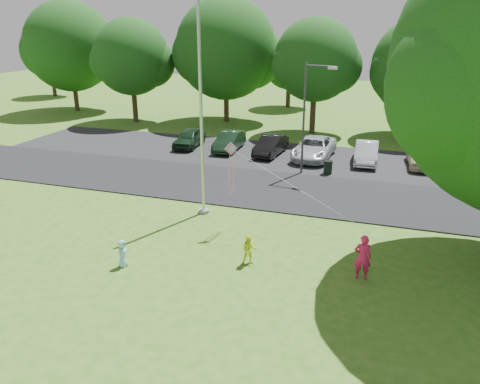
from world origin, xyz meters
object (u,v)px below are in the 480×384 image
(child_yellow, at_px, (249,250))
(child_blue, at_px, (123,253))
(kite, at_px, (234,161))
(street_lamp, at_px, (308,109))
(flagpole, at_px, (201,124))
(woman, at_px, (363,257))
(trash_can, at_px, (328,168))

(child_yellow, xyz_separation_m, child_blue, (-4.28, -1.57, -0.05))
(kite, bearing_deg, street_lamp, 41.45)
(flagpole, bearing_deg, woman, -27.20)
(flagpole, bearing_deg, kite, -35.32)
(trash_can, xyz_separation_m, kite, (-2.67, -8.89, 2.63))
(child_blue, height_order, kite, kite)
(child_yellow, relative_size, kite, 0.20)
(child_blue, bearing_deg, flagpole, -13.33)
(woman, bearing_deg, trash_can, -83.88)
(woman, height_order, child_blue, woman)
(street_lamp, distance_m, trash_can, 3.58)
(child_yellow, height_order, kite, kite)
(child_blue, bearing_deg, street_lamp, -23.02)
(street_lamp, distance_m, child_yellow, 11.66)
(trash_can, bearing_deg, flagpole, -121.73)
(child_blue, bearing_deg, child_yellow, -74.52)
(flagpole, distance_m, child_yellow, 6.39)
(flagpole, height_order, trash_can, flagpole)
(flagpole, relative_size, street_lamp, 1.59)
(trash_can, bearing_deg, child_blue, -112.77)
(woman, bearing_deg, flagpole, -34.73)
(flagpole, distance_m, street_lamp, 7.97)
(trash_can, height_order, woman, woman)
(woman, distance_m, child_blue, 8.43)
(trash_can, height_order, kite, kite)
(street_lamp, bearing_deg, child_blue, -99.05)
(flagpole, distance_m, child_blue, 6.72)
(street_lamp, xyz_separation_m, trash_can, (1.24, 0.30, -3.35))
(flagpole, height_order, woman, flagpole)
(woman, bearing_deg, child_yellow, -4.30)
(child_yellow, bearing_deg, flagpole, 112.20)
(trash_can, relative_size, kite, 0.14)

